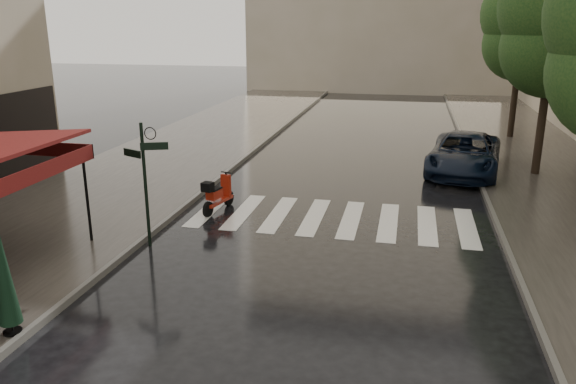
% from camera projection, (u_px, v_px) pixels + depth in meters
% --- Properties ---
extents(ground, '(120.00, 120.00, 0.00)m').
position_uv_depth(ground, '(139.00, 308.00, 10.96)').
color(ground, black).
rests_on(ground, ground).
extents(sidewalk_near, '(6.00, 60.00, 0.12)m').
position_uv_depth(sidewalk_near, '(172.00, 156.00, 23.07)').
color(sidewalk_near, '#38332D').
rests_on(sidewalk_near, ground).
extents(sidewalk_far, '(5.50, 60.00, 0.12)m').
position_uv_depth(sidewalk_far, '(557.00, 176.00, 20.09)').
color(sidewalk_far, '#38332D').
rests_on(sidewalk_far, ground).
extents(curb_near, '(0.12, 60.00, 0.16)m').
position_uv_depth(curb_near, '(243.00, 159.00, 22.45)').
color(curb_near, '#595651').
rests_on(curb_near, ground).
extents(curb_far, '(0.12, 60.00, 0.16)m').
position_uv_depth(curb_far, '(475.00, 171.00, 20.65)').
color(curb_far, '#595651').
rests_on(curb_far, ground).
extents(crosswalk, '(7.85, 3.20, 0.01)m').
position_uv_depth(crosswalk, '(332.00, 218.00, 15.97)').
color(crosswalk, silver).
rests_on(crosswalk, ground).
extents(signpost, '(1.17, 0.29, 3.10)m').
position_uv_depth(signpost, '(145.00, 175.00, 13.47)').
color(signpost, black).
rests_on(signpost, ground).
extents(tree_mid, '(3.80, 3.80, 8.34)m').
position_uv_depth(tree_mid, '(556.00, 14.00, 18.63)').
color(tree_mid, black).
rests_on(tree_mid, sidewalk_far).
extents(tree_far, '(3.80, 3.80, 8.16)m').
position_uv_depth(tree_far, '(523.00, 19.00, 25.18)').
color(tree_far, black).
rests_on(tree_far, sidewalk_far).
extents(scooter, '(0.62, 1.59, 1.06)m').
position_uv_depth(scooter, '(217.00, 195.00, 16.40)').
color(scooter, black).
rests_on(scooter, ground).
extents(parked_car, '(3.18, 5.52, 1.45)m').
position_uv_depth(parked_car, '(464.00, 154.00, 20.53)').
color(parked_car, black).
rests_on(parked_car, ground).
extents(parasol_front, '(0.39, 0.39, 2.19)m').
position_uv_depth(parasol_front, '(3.00, 271.00, 9.51)').
color(parasol_front, black).
rests_on(parasol_front, sidewalk_near).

